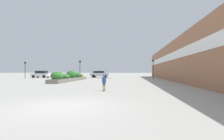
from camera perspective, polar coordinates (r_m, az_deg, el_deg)
name	(u,v)px	position (r m, az deg, el deg)	size (l,w,h in m)	color
ground_plane	(65,106)	(7.49, -15.01, -11.43)	(300.00, 300.00, 0.00)	#A3A099
building_wall_right	(173,61)	(26.85, 19.34, 2.69)	(0.67, 47.18, 5.74)	#9E6647
planter_box	(70,77)	(26.09, -13.56, -2.37)	(1.61, 12.67, 1.52)	slate
skateboard	(104,90)	(12.84, -2.61, -6.53)	(0.26, 0.59, 0.09)	olive
skateboarder	(104,80)	(12.78, -2.61, -3.44)	(1.04, 0.19, 1.11)	tan
car_leftmost	(100,74)	(39.89, -4.06, -1.32)	(4.23, 1.85, 1.50)	#BCBCC1
car_center_left	(41,74)	(41.79, -22.18, -1.26)	(3.92, 2.03, 1.55)	silver
car_center_right	(201,74)	(41.52, 27.10, -1.21)	(4.67, 1.88, 1.58)	#BCBCC1
traffic_light_left	(80,66)	(34.37, -10.44, 1.21)	(0.28, 0.30, 3.54)	black
traffic_light_right	(153,66)	(33.89, 13.27, 1.31)	(0.28, 0.30, 3.61)	black
traffic_light_far_left	(25,67)	(39.32, -26.53, 0.87)	(0.28, 0.30, 3.34)	black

